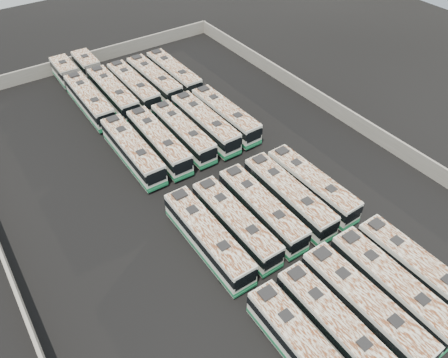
% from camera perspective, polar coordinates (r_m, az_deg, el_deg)
% --- Properties ---
extents(ground, '(140.00, 140.00, 0.00)m').
position_cam_1_polar(ground, '(50.37, -1.74, -0.97)').
color(ground, black).
rests_on(ground, ground).
extents(perimeter_wall, '(45.20, 73.20, 2.20)m').
position_cam_1_polar(perimeter_wall, '(49.63, -1.77, -0.03)').
color(perimeter_wall, slate).
rests_on(perimeter_wall, ground).
extents(bus_front_far_left, '(2.73, 12.23, 3.44)m').
position_cam_1_polar(bus_front_far_left, '(36.88, 10.71, -21.27)').
color(bus_front_far_left, silver).
rests_on(bus_front_far_left, ground).
extents(bus_front_left, '(2.59, 12.06, 3.40)m').
position_cam_1_polar(bus_front_left, '(38.39, 14.39, -18.23)').
color(bus_front_left, silver).
rests_on(bus_front_left, ground).
extents(bus_front_center, '(2.85, 12.67, 3.56)m').
position_cam_1_polar(bus_front_center, '(39.96, 17.84, -15.54)').
color(bus_front_center, silver).
rests_on(bus_front_center, ground).
extents(bus_front_right, '(2.74, 12.46, 3.50)m').
position_cam_1_polar(bus_front_right, '(41.91, 21.01, -12.98)').
color(bus_front_right, silver).
rests_on(bus_front_right, ground).
extents(bus_front_far_right, '(2.70, 12.17, 3.42)m').
position_cam_1_polar(bus_front_far_right, '(43.98, 23.86, -10.77)').
color(bus_front_far_right, silver).
rests_on(bus_front_far_right, ground).
extents(bus_midfront_far_left, '(2.74, 12.58, 3.54)m').
position_cam_1_polar(bus_midfront_far_left, '(42.67, -2.15, -7.64)').
color(bus_midfront_far_left, silver).
rests_on(bus_midfront_far_left, ground).
extents(bus_midfront_left, '(2.62, 12.15, 3.42)m').
position_cam_1_polar(bus_midfront_left, '(43.99, 1.51, -5.76)').
color(bus_midfront_left, silver).
rests_on(bus_midfront_left, ground).
extents(bus_midfront_center, '(2.74, 12.19, 3.43)m').
position_cam_1_polar(bus_midfront_center, '(45.49, 4.94, -3.90)').
color(bus_midfront_center, silver).
rests_on(bus_midfront_center, ground).
extents(bus_midfront_right, '(2.82, 12.51, 3.51)m').
position_cam_1_polar(bus_midfront_right, '(47.08, 8.41, -2.25)').
color(bus_midfront_right, silver).
rests_on(bus_midfront_right, ground).
extents(bus_midfront_far_right, '(2.83, 12.19, 3.42)m').
position_cam_1_polar(bus_midfront_far_right, '(48.88, 11.35, -0.79)').
color(bus_midfront_far_right, silver).
rests_on(bus_midfront_far_right, ground).
extents(bus_midback_far_left, '(2.76, 12.62, 3.55)m').
position_cam_1_polar(bus_midback_far_left, '(53.62, -11.85, 3.66)').
color(bus_midback_far_left, silver).
rests_on(bus_midback_far_left, ground).
extents(bus_midback_left, '(2.89, 12.64, 3.55)m').
position_cam_1_polar(bus_midback_left, '(54.51, -8.55, 4.87)').
color(bus_midback_left, silver).
rests_on(bus_midback_left, ground).
extents(bus_midback_center, '(2.60, 12.11, 3.41)m').
position_cam_1_polar(bus_midback_center, '(55.75, -5.39, 6.04)').
color(bus_midback_center, silver).
rests_on(bus_midback_center, ground).
extents(bus_midback_right, '(2.74, 12.59, 3.55)m').
position_cam_1_polar(bus_midback_right, '(57.12, -2.49, 7.26)').
color(bus_midback_right, silver).
rests_on(bus_midback_right, ground).
extents(bus_midback_far_right, '(2.86, 12.41, 3.48)m').
position_cam_1_polar(bus_midback_far_right, '(58.68, 0.17, 8.32)').
color(bus_midback_far_right, silver).
rests_on(bus_midback_far_right, ground).
extents(bus_back_far_left, '(2.84, 19.38, 3.51)m').
position_cam_1_polar(bus_back_far_left, '(67.39, -18.18, 10.96)').
color(bus_back_far_left, silver).
rests_on(bus_back_far_left, ground).
extents(bus_back_left, '(2.79, 19.43, 3.52)m').
position_cam_1_polar(bus_back_left, '(68.19, -15.41, 11.96)').
color(bus_back_left, silver).
rests_on(bus_back_left, ground).
extents(bus_back_center, '(2.68, 12.32, 3.47)m').
position_cam_1_polar(bus_back_center, '(66.42, -11.73, 11.74)').
color(bus_back_center, silver).
rests_on(bus_back_center, ground).
extents(bus_back_right, '(2.90, 12.47, 3.50)m').
position_cam_1_polar(bus_back_right, '(67.55, -9.11, 12.66)').
color(bus_back_right, silver).
rests_on(bus_back_right, ground).
extents(bus_back_far_right, '(2.71, 12.37, 3.48)m').
position_cam_1_polar(bus_back_far_right, '(68.85, -6.57, 13.50)').
color(bus_back_far_right, silver).
rests_on(bus_back_far_right, ground).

